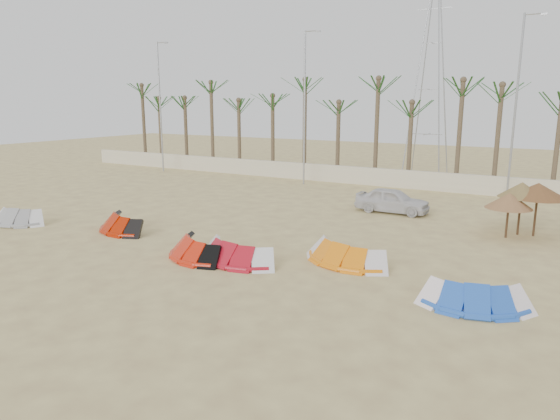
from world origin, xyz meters
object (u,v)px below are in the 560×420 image
Objects in this scene: parasol_right at (522,190)px; kite_red_right at (240,250)px; parasol_mid at (538,191)px; car at (392,200)px; kite_red_left at (126,222)px; kite_red_mid at (199,246)px; kite_orange at (348,251)px; kite_blue at (477,293)px; kite_grey at (22,216)px; parasol_left at (509,201)px.

kite_red_right is at bearing -133.27° from parasol_right.
kite_red_right is 13.85m from parasol_mid.
parasol_right is at bearing -104.96° from car.
kite_red_left is at bearing -153.34° from parasol_mid.
kite_orange is (5.42, 2.32, 0.00)m from kite_red_mid.
kite_red_left is 18.58m from parasol_right.
car is at bearing 118.60° from kite_blue.
kite_grey is at bearing -179.20° from kite_red_mid.
parasol_left is (16.03, 7.65, 1.29)m from kite_red_left.
car is (4.20, 11.71, 0.27)m from kite_red_mid.
kite_red_right is (7.39, -1.14, 0.00)m from kite_red_left.
kite_red_mid is 5.90m from kite_orange.
parasol_left reaches higher than kite_orange.
parasol_mid reaches higher than kite_orange.
parasol_left is 0.82× the size of parasol_mid.
kite_blue is 1.68× the size of parasol_left.
kite_red_mid is at bearing -14.94° from kite_red_left.
kite_red_left is 7.48m from kite_red_right.
parasol_right is at bearing 55.30° from kite_orange.
parasol_right reaches higher than kite_red_left.
parasol_mid is at bearing 9.04° from parasol_right.
kite_blue is at bearing 1.56° from kite_red_mid.
kite_red_left is 19.21m from parasol_mid.
kite_red_left and kite_red_mid have the same top height.
kite_grey is 12.99m from kite_red_right.
car is (-7.19, 1.60, -1.43)m from parasol_mid.
parasol_left reaches higher than kite_blue.
parasol_mid reaches higher than kite_red_left.
car reaches higher than kite_red_right.
kite_blue is 13.01m from car.
parasol_right is at bearing -170.96° from parasol_mid.
kite_red_right is 0.93× the size of car.
kite_red_left is 1.48× the size of parasol_right.
kite_grey and kite_red_right have the same top height.
kite_red_mid is 14.77m from parasol_right.
kite_red_mid is 0.90× the size of car.
parasol_mid is at bearing 41.57° from kite_red_mid.
parasol_left reaches higher than kite_red_right.
kite_blue is 8.99m from parasol_left.
parasol_mid is at bearing 84.41° from kite_blue.
kite_blue is (10.43, 0.28, -0.00)m from kite_red_mid.
car is (-6.12, 2.53, -1.02)m from parasol_left.
parasol_mid is (1.07, 0.93, 0.41)m from parasol_left.
kite_blue is at bearing -22.14° from kite_orange.
kite_blue is (8.75, -0.10, -0.00)m from kite_red_right.
kite_red_right is at bearing 179.35° from kite_blue.
kite_red_left is 0.95× the size of kite_orange.
kite_red_left is at bearing 175.61° from kite_blue.
kite_red_right is 1.49× the size of parasol_mid.
kite_red_right is 0.97× the size of kite_orange.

